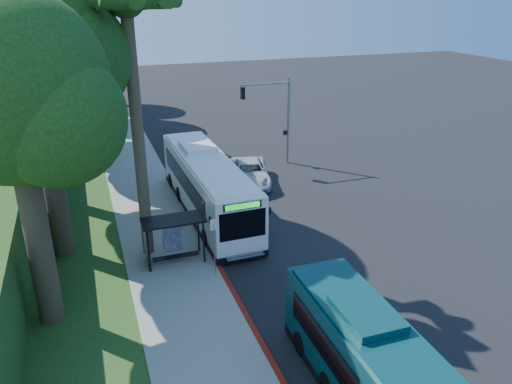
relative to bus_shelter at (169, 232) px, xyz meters
name	(u,v)px	position (x,y,z in m)	size (l,w,h in m)	color
ground	(278,220)	(7.26, 2.86, -1.81)	(140.00, 140.00, 0.00)	black
sidewalk	(161,238)	(-0.04, 2.86, -1.75)	(4.50, 70.00, 0.12)	gray
red_curb	(218,265)	(2.26, -1.14, -1.74)	(0.25, 30.00, 0.13)	maroon
grass_verge	(57,217)	(-5.74, 7.86, -1.78)	(8.00, 70.00, 0.06)	#234719
bus_shelter	(169,232)	(0.00, 0.00, 0.00)	(3.20, 1.51, 2.55)	black
stop_sign_pole	(214,240)	(1.86, -2.14, 0.28)	(0.35, 0.06, 3.17)	gray
traffic_signal_pole	(276,111)	(11.04, 12.86, 2.62)	(4.10, 0.30, 7.00)	gray
palm_tree	(127,13)	(-0.94, 1.36, 10.57)	(4.20, 4.20, 14.40)	#4C3F2D
tree_0	(32,40)	(-5.14, 2.84, 9.40)	(8.40, 8.00, 15.70)	#382B1E
tree_1	(18,0)	(-6.12, 10.84, 10.92)	(10.50, 10.00, 18.26)	#382B1E
tree_2	(53,30)	(-4.64, 18.84, 8.67)	(8.82, 8.40, 15.12)	#382B1E
tree_3	(28,5)	(-6.62, 26.84, 10.17)	(10.08, 9.60, 17.28)	#382B1E
tree_4	(63,26)	(-4.14, 34.84, 7.92)	(8.40, 8.00, 14.14)	#382B1E
tree_5	(73,28)	(-3.16, 42.84, 7.16)	(7.35, 7.00, 12.86)	#382B1E
tree_6	(15,98)	(-5.65, -3.16, 7.90)	(7.56, 7.20, 13.74)	#382B1E
white_bus	(207,184)	(3.45, 5.48, 0.15)	(3.12, 13.47, 4.00)	white
pickup	(249,173)	(7.59, 9.42, -0.97)	(2.77, 6.00, 1.67)	silver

